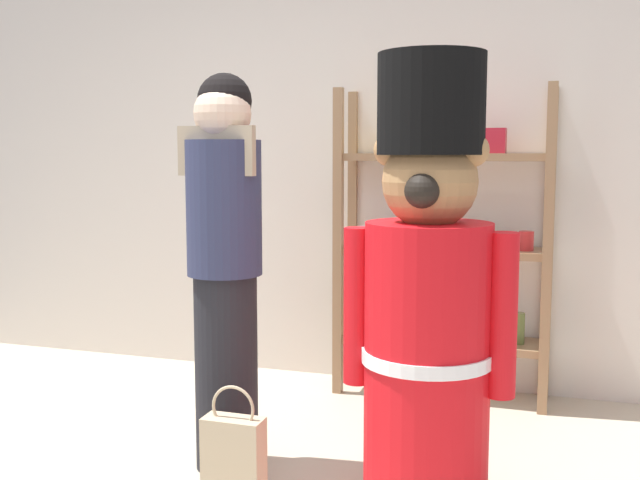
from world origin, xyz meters
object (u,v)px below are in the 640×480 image
object	(u,v)px
merchandise_shelf	(441,241)
person_shopper	(225,259)
teddy_bear_guard	(428,303)
shopping_bag	(234,458)

from	to	relation	value
merchandise_shelf	person_shopper	world-z (taller)	merchandise_shelf
merchandise_shelf	person_shopper	distance (m)	1.43
teddy_bear_guard	person_shopper	world-z (taller)	teddy_bear_guard
merchandise_shelf	teddy_bear_guard	distance (m)	1.37
merchandise_shelf	shopping_bag	world-z (taller)	merchandise_shelf
person_shopper	shopping_bag	world-z (taller)	person_shopper
merchandise_shelf	person_shopper	xyz separation A→B (m)	(-0.71, -1.24, 0.04)
shopping_bag	person_shopper	bearing A→B (deg)	119.16
person_shopper	shopping_bag	size ratio (longest dim) A/B	3.59
teddy_bear_guard	shopping_bag	xyz separation A→B (m)	(-0.70, -0.19, -0.61)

